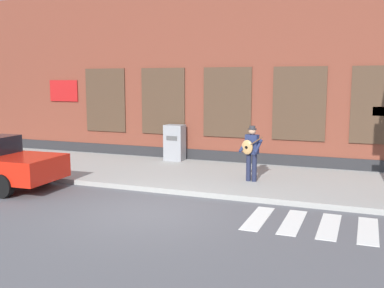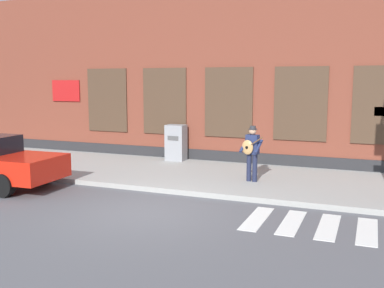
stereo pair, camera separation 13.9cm
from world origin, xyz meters
name	(u,v)px [view 2 (the right image)]	position (x,y,z in m)	size (l,w,h in m)	color
ground_plane	(147,212)	(0.00, 0.00, 0.00)	(160.00, 160.00, 0.00)	#56565B
sidewalk	(206,176)	(0.00, 4.20, 0.08)	(28.00, 4.76, 0.15)	#9E9E99
building_backdrop	(244,77)	(0.00, 8.57, 3.35)	(28.00, 4.06, 6.70)	brown
crosswalk	(367,231)	(5.01, 0.52, 0.01)	(5.20, 1.90, 0.01)	silver
busker	(252,150)	(1.66, 3.63, 1.11)	(0.72, 0.60, 1.69)	#1E233D
utility_box	(176,143)	(-1.95, 6.13, 0.83)	(0.72, 0.57, 1.36)	gray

